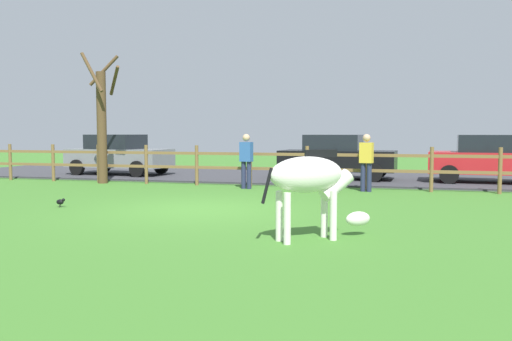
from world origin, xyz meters
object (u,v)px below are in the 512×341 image
object	(u,v)px
bare_tree	(102,121)
parked_car_grey	(119,154)
visitor_left_of_tree	(246,159)
visitor_right_of_tree	(366,160)
parked_car_black	(337,156)
parked_car_red	(492,158)
zebra	(311,181)
crow_on_grass	(61,202)

from	to	relation	value
bare_tree	parked_car_grey	xyz separation A→B (m)	(-1.10, 2.91, -1.21)
visitor_left_of_tree	visitor_right_of_tree	xyz separation A→B (m)	(3.51, 0.20, 0.00)
parked_car_black	parked_car_grey	world-z (taller)	same
parked_car_grey	visitor_right_of_tree	xyz separation A→B (m)	(9.73, -3.12, 0.06)
bare_tree	parked_car_black	xyz separation A→B (m)	(7.36, 3.24, -1.21)
visitor_right_of_tree	parked_car_red	bearing A→B (deg)	41.52
parked_car_red	visitor_right_of_tree	xyz separation A→B (m)	(-3.79, -3.36, 0.06)
parked_car_red	zebra	bearing A→B (deg)	-111.34
parked_car_grey	visitor_left_of_tree	bearing A→B (deg)	-28.04
parked_car_grey	visitor_left_of_tree	distance (m)	7.05
visitor_right_of_tree	bare_tree	bearing A→B (deg)	178.60
parked_car_red	visitor_left_of_tree	distance (m)	8.12
parked_car_red	parked_car_grey	bearing A→B (deg)	-178.99
visitor_left_of_tree	bare_tree	bearing A→B (deg)	175.46
bare_tree	parked_car_grey	bearing A→B (deg)	110.78
zebra	visitor_right_of_tree	xyz separation A→B (m)	(0.33, 7.20, -0.02)
parked_car_red	bare_tree	bearing A→B (deg)	-165.78
parked_car_red	parked_car_black	world-z (taller)	same
parked_car_black	visitor_left_of_tree	size ratio (longest dim) A/B	2.49
crow_on_grass	visitor_right_of_tree	world-z (taller)	visitor_right_of_tree
zebra	crow_on_grass	xyz separation A→B (m)	(-6.06, 2.08, -0.80)
visitor_left_of_tree	visitor_right_of_tree	bearing A→B (deg)	3.19
parked_car_grey	parked_car_red	bearing A→B (deg)	1.01
bare_tree	crow_on_grass	size ratio (longest dim) A/B	20.00
parked_car_grey	crow_on_grass	bearing A→B (deg)	-67.94
parked_car_black	parked_car_grey	xyz separation A→B (m)	(-8.46, -0.33, 0.00)
zebra	bare_tree	bearing A→B (deg)	138.22
zebra	visitor_left_of_tree	size ratio (longest dim) A/B	0.98
parked_car_black	parked_car_grey	distance (m)	8.46
zebra	parked_car_grey	xyz separation A→B (m)	(-9.40, 10.32, -0.08)
bare_tree	crow_on_grass	world-z (taller)	bare_tree
crow_on_grass	parked_car_red	world-z (taller)	parked_car_red
parked_car_red	visitor_right_of_tree	size ratio (longest dim) A/B	2.50
zebra	crow_on_grass	world-z (taller)	zebra
parked_car_black	bare_tree	bearing A→B (deg)	-156.22
bare_tree	parked_car_red	xyz separation A→B (m)	(12.42, 3.15, -1.21)
parked_car_red	visitor_left_of_tree	world-z (taller)	visitor_left_of_tree
parked_car_red	visitor_right_of_tree	bearing A→B (deg)	-138.48
crow_on_grass	parked_car_grey	bearing A→B (deg)	112.06
bare_tree	zebra	xyz separation A→B (m)	(8.29, -7.41, -1.13)
crow_on_grass	parked_car_black	distance (m)	10.01
bare_tree	visitor_left_of_tree	world-z (taller)	bare_tree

